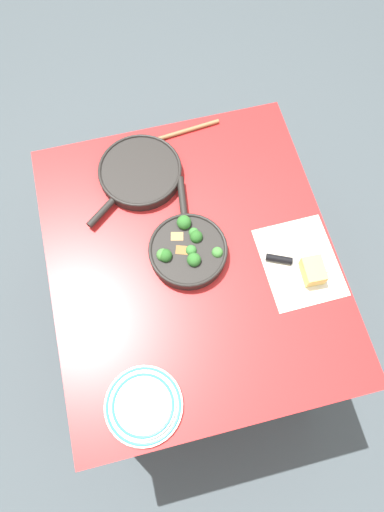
{
  "coord_description": "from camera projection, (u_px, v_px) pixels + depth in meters",
  "views": [
    {
      "loc": [
        0.53,
        -0.13,
        2.15
      ],
      "look_at": [
        0.0,
        0.0,
        0.77
      ],
      "focal_mm": 32.0,
      "sensor_mm": 36.0,
      "label": 1
    }
  ],
  "objects": [
    {
      "name": "skillet_broccoli",
      "position": [
        188.0,
        249.0,
        1.48
      ],
      "size": [
        0.4,
        0.26,
        0.08
      ],
      "rotation": [
        0.0,
        0.0,
        3.0
      ],
      "color": "black",
      "rests_on": "dining_table_red"
    },
    {
      "name": "wooden_spoon",
      "position": [
        161.0,
        138.0,
        1.66
      ],
      "size": [
        0.07,
        0.36,
        0.02
      ],
      "rotation": [
        0.0,
        0.0,
        4.82
      ],
      "color": "#996B42",
      "rests_on": "dining_table_red"
    },
    {
      "name": "ground_plane",
      "position": [
        192.0,
        315.0,
        2.2
      ],
      "size": [
        14.0,
        14.0,
        0.0
      ],
      "primitive_type": "plane",
      "color": "#424C51"
    },
    {
      "name": "cheese_block",
      "position": [
        313.0,
        271.0,
        1.45
      ],
      "size": [
        0.09,
        0.07,
        0.05
      ],
      "color": "#E0C15B",
      "rests_on": "dining_table_red"
    },
    {
      "name": "grater_knife",
      "position": [
        290.0,
        261.0,
        1.49
      ],
      "size": [
        0.12,
        0.21,
        0.02
      ],
      "rotation": [
        0.0,
        0.0,
        1.14
      ],
      "color": "silver",
      "rests_on": "dining_table_red"
    },
    {
      "name": "dinner_plate_stack",
      "position": [
        143.0,
        405.0,
        1.32
      ],
      "size": [
        0.23,
        0.23,
        0.03
      ],
      "color": "silver",
      "rests_on": "dining_table_red"
    },
    {
      "name": "dining_table_red",
      "position": [
        192.0,
        267.0,
        1.58
      ],
      "size": [
        1.08,
        0.94,
        0.75
      ],
      "color": "red",
      "rests_on": "ground_plane"
    },
    {
      "name": "parchment_sheet",
      "position": [
        300.0,
        262.0,
        1.49
      ],
      "size": [
        0.3,
        0.24,
        0.0
      ],
      "color": "silver",
      "rests_on": "dining_table_red"
    },
    {
      "name": "skillet_eggs",
      "position": [
        140.0,
        172.0,
        1.59
      ],
      "size": [
        0.32,
        0.36,
        0.04
      ],
      "rotation": [
        0.0,
        0.0,
        5.39
      ],
      "color": "black",
      "rests_on": "dining_table_red"
    }
  ]
}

